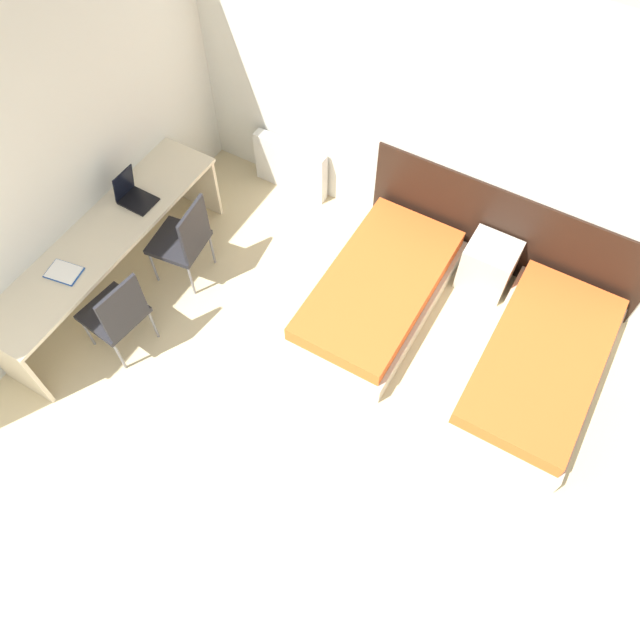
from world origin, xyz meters
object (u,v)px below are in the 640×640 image
at_px(bed_near_window, 378,291).
at_px(bed_near_door, 539,365).
at_px(nightstand, 488,265).
at_px(laptop, 133,195).
at_px(chair_near_notebook, 117,313).
at_px(chair_near_laptop, 184,239).

xyz_separation_m(bed_near_window, bed_near_door, (1.56, 0.00, 0.00)).
xyz_separation_m(bed_near_door, nightstand, (-0.78, 0.73, 0.08)).
height_order(bed_near_door, laptop, laptop).
bearing_deg(chair_near_notebook, chair_near_laptop, 96.68).
height_order(chair_near_laptop, chair_near_notebook, same).
relative_size(bed_near_door, nightstand, 3.57).
bearing_deg(bed_near_window, chair_near_notebook, -138.03).
xyz_separation_m(bed_near_window, laptop, (-2.21, -0.60, 0.65)).
xyz_separation_m(bed_near_window, chair_near_notebook, (-1.71, -1.54, 0.34)).
relative_size(bed_near_door, chair_near_laptop, 1.94).
bearing_deg(laptop, bed_near_door, 9.77).
height_order(bed_near_window, chair_near_notebook, chair_near_notebook).
relative_size(chair_near_laptop, laptop, 3.07).
distance_m(nightstand, chair_near_laptop, 2.84).
distance_m(bed_near_door, chair_near_laptop, 3.34).
relative_size(chair_near_laptop, chair_near_notebook, 1.00).
height_order(bed_near_window, laptop, laptop).
height_order(nightstand, chair_near_notebook, chair_near_notebook).
bearing_deg(bed_near_door, laptop, -170.97).
xyz_separation_m(chair_near_notebook, laptop, (-0.50, 0.94, 0.30)).
height_order(bed_near_door, nightstand, nightstand).
bearing_deg(chair_near_laptop, nightstand, 20.75).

